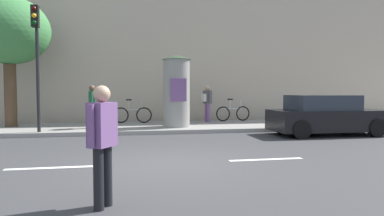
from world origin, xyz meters
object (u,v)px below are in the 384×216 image
Objects in this scene: street_tree at (9,32)px; pedestrian_in_dark_shirt at (184,100)px; poster_column at (176,90)px; traffic_light at (36,48)px; pedestrian_in_light_jacket at (102,137)px; bicycle_upright at (233,113)px; bicycle_leaning at (132,115)px; pedestrian_with_bag at (207,100)px; pedestrian_near_pole at (92,103)px; parked_car_blue at (325,116)px.

pedestrian_in_dark_shirt is at bearing 7.49° from street_tree.
pedestrian_in_dark_shirt is at bearing 73.67° from poster_column.
traffic_light is 1.50× the size of poster_column.
pedestrian_in_light_jacket reaches higher than bicycle_upright.
traffic_light is 8.68m from pedestrian_in_light_jacket.
bicycle_leaning is (3.31, 2.93, -2.58)m from traffic_light.
pedestrian_in_dark_shirt is (-1.05, 0.39, -0.01)m from pedestrian_with_bag.
pedestrian_near_pole reaches higher than parked_car_blue.
traffic_light is 2.89m from street_tree.
traffic_light is 9.07m from bicycle_upright.
parked_car_blue is (6.91, -4.39, 0.16)m from bicycle_leaning.
traffic_light reaches higher than bicycle_leaning.
bicycle_leaning is at bearing 147.56° from parked_car_blue.
bicycle_upright is at bearing 114.62° from parked_car_blue.
pedestrian_with_bag is at bearing 46.77° from poster_column.
pedestrian_in_dark_shirt is 6.50m from parked_car_blue.
street_tree is 3.06× the size of pedestrian_with_bag.
pedestrian_in_light_jacket is at bearing -92.54° from bicycle_leaning.
pedestrian_in_dark_shirt is 4.53m from pedestrian_near_pole.
bicycle_leaning is (4.90, 0.69, -3.47)m from street_tree.
pedestrian_near_pole is (3.34, -1.21, -2.87)m from street_tree.
traffic_light is 2.83m from pedestrian_near_pole.
pedestrian_with_bag is 3.53m from bicycle_leaning.
parked_car_blue is at bearing -8.17° from traffic_light.
pedestrian_in_light_jacket is 11.49m from pedestrian_in_dark_shirt.
pedestrian_in_light_jacket is 0.99× the size of pedestrian_in_dark_shirt.
poster_column reaches higher than pedestrian_in_light_jacket.
street_tree is 8.85m from pedestrian_with_bag.
bicycle_leaning is at bearing 87.46° from pedestrian_in_light_jacket.
parked_car_blue is at bearing -65.38° from bicycle_upright.
bicycle_upright is at bearing 34.12° from poster_column.
pedestrian_in_dark_shirt is at bearing 159.66° from pedestrian_with_bag.
pedestrian_near_pole reaches higher than bicycle_upright.
poster_column is 1.66× the size of bicycle_leaning.
bicycle_leaning is 8.19m from parked_car_blue.
poster_column reaches higher than pedestrian_near_pole.
parked_car_blue is (10.22, -1.47, -2.41)m from traffic_light.
bicycle_leaning is at bearing 132.46° from poster_column.
pedestrian_in_dark_shirt is at bearing 75.43° from pedestrian_in_light_jacket.
poster_column is 1.67× the size of bicycle_upright.
bicycle_leaning is 4.83m from bicycle_upright.
street_tree reaches higher than pedestrian_near_pole.
street_tree is 11.49m from pedestrian_in_light_jacket.
pedestrian_near_pole is 0.42× the size of parked_car_blue.
traffic_light is at bearing 109.61° from pedestrian_in_light_jacket.
pedestrian_in_light_jacket is at bearing -115.78° from bicycle_upright.
bicycle_upright is (9.73, 0.84, -3.47)m from street_tree.
pedestrian_near_pole is (-1.08, 8.95, 0.15)m from pedestrian_in_light_jacket.
pedestrian_in_light_jacket is (2.82, -7.93, -2.13)m from traffic_light.
pedestrian_with_bag is 0.98× the size of bicycle_upright.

